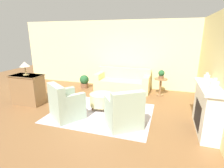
# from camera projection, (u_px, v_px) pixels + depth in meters

# --- Properties ---
(ground_plane) EXTENTS (16.00, 16.00, 0.00)m
(ground_plane) POSITION_uv_depth(u_px,v_px,m) (101.00, 113.00, 5.12)
(ground_plane) COLOR brown
(wall_back) EXTENTS (9.76, 0.12, 2.80)m
(wall_back) POSITION_uv_depth(u_px,v_px,m) (126.00, 55.00, 7.44)
(wall_back) COLOR beige
(wall_back) RESTS_ON ground_plane
(wall_right) EXTENTS (0.12, 9.74, 2.80)m
(wall_right) POSITION_uv_depth(u_px,v_px,m) (223.00, 73.00, 3.89)
(wall_right) COLOR beige
(wall_right) RESTS_ON ground_plane
(rug) EXTENTS (2.87, 2.20, 0.01)m
(rug) POSITION_uv_depth(u_px,v_px,m) (101.00, 113.00, 5.12)
(rug) COLOR #BCB2C1
(rug) RESTS_ON ground_plane
(couch) EXTENTS (2.21, 0.88, 0.88)m
(couch) POSITION_uv_depth(u_px,v_px,m) (123.00, 82.00, 7.21)
(couch) COLOR beige
(couch) RESTS_ON ground_plane
(armchair_left) EXTENTS (1.07, 1.06, 0.97)m
(armchair_left) POSITION_uv_depth(u_px,v_px,m) (65.00, 105.00, 4.73)
(armchair_left) COLOR #9EB29E
(armchair_left) RESTS_ON rug
(armchair_right) EXTENTS (1.07, 1.06, 0.97)m
(armchair_right) POSITION_uv_depth(u_px,v_px,m) (124.00, 113.00, 4.25)
(armchair_right) COLOR #9EB29E
(armchair_right) RESTS_ON rug
(ottoman_table) EXTENTS (0.71, 0.71, 0.48)m
(ottoman_table) POSITION_uv_depth(u_px,v_px,m) (101.00, 99.00, 5.33)
(ottoman_table) COLOR beige
(ottoman_table) RESTS_ON rug
(side_table) EXTENTS (0.48, 0.48, 0.65)m
(side_table) POSITION_uv_depth(u_px,v_px,m) (161.00, 84.00, 6.51)
(side_table) COLOR olive
(side_table) RESTS_ON ground_plane
(fireplace) EXTENTS (0.44, 1.52, 1.12)m
(fireplace) POSITION_uv_depth(u_px,v_px,m) (207.00, 107.00, 4.06)
(fireplace) COLOR white
(fireplace) RESTS_ON ground_plane
(dresser) EXTENTS (1.00, 0.57, 0.97)m
(dresser) POSITION_uv_depth(u_px,v_px,m) (28.00, 89.00, 5.70)
(dresser) COLOR olive
(dresser) RESTS_ON ground_plane
(vase_mantel_near) EXTENTS (0.14, 0.14, 0.21)m
(vase_mantel_near) POSITION_uv_depth(u_px,v_px,m) (207.00, 78.00, 4.25)
(vase_mantel_near) COLOR silver
(vase_mantel_near) RESTS_ON fireplace
(vase_mantel_far) EXTENTS (0.18, 0.18, 0.26)m
(vase_mantel_far) POSITION_uv_depth(u_px,v_px,m) (214.00, 86.00, 3.53)
(vase_mantel_far) COLOR silver
(vase_mantel_far) RESTS_ON fireplace
(potted_plant_on_side_table) EXTENTS (0.23, 0.23, 0.32)m
(potted_plant_on_side_table) POSITION_uv_depth(u_px,v_px,m) (161.00, 74.00, 6.40)
(potted_plant_on_side_table) COLOR brown
(potted_plant_on_side_table) RESTS_ON side_table
(potted_plant_floor) EXTENTS (0.39, 0.39, 0.56)m
(potted_plant_floor) POSITION_uv_depth(u_px,v_px,m) (84.00, 81.00, 7.48)
(potted_plant_floor) COLOR brown
(potted_plant_floor) RESTS_ON ground_plane
(table_lamp) EXTENTS (0.31, 0.31, 0.43)m
(table_lamp) POSITION_uv_depth(u_px,v_px,m) (25.00, 65.00, 5.48)
(table_lamp) COLOR tan
(table_lamp) RESTS_ON dresser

